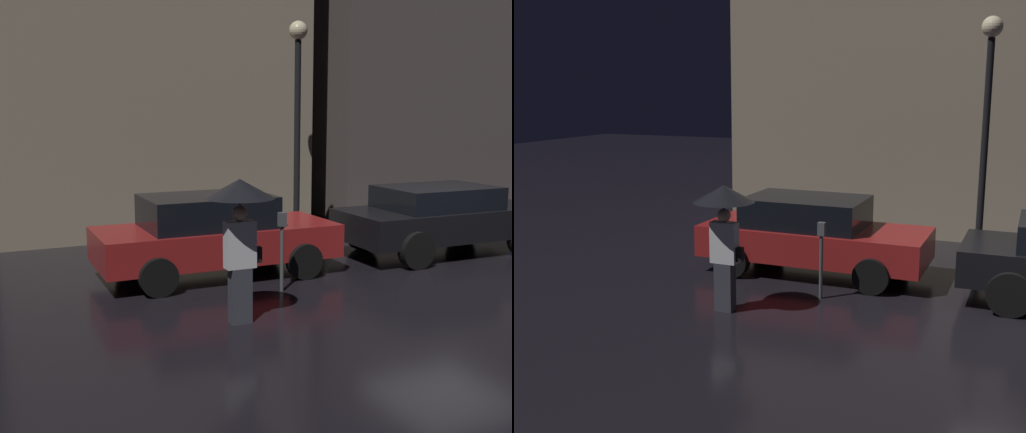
# 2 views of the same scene
# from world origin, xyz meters

# --- Properties ---
(building_facade_left) EXTENTS (7.33, 3.00, 9.20)m
(building_facade_left) POSITION_xyz_m (-3.77, 6.50, 4.60)
(building_facade_left) COLOR gray
(building_facade_left) RESTS_ON ground
(parked_car_red) EXTENTS (4.22, 1.92, 1.44)m
(parked_car_red) POSITION_xyz_m (-4.05, 1.46, 0.75)
(parked_car_red) COLOR maroon
(parked_car_red) RESTS_ON ground
(pedestrian_with_umbrella) EXTENTS (0.96, 0.96, 2.00)m
(pedestrian_with_umbrella) POSITION_xyz_m (-4.62, -1.08, 1.55)
(pedestrian_with_umbrella) COLOR #383842
(pedestrian_with_umbrella) RESTS_ON ground
(parking_meter) EXTENTS (0.12, 0.10, 1.30)m
(parking_meter) POSITION_xyz_m (-3.42, 0.05, 0.80)
(parking_meter) COLOR #4C5154
(parking_meter) RESTS_ON ground
(street_lamp_near) EXTENTS (0.40, 0.40, 4.80)m
(street_lamp_near) POSITION_xyz_m (-1.23, 3.69, 3.24)
(street_lamp_near) COLOR black
(street_lamp_near) RESTS_ON ground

